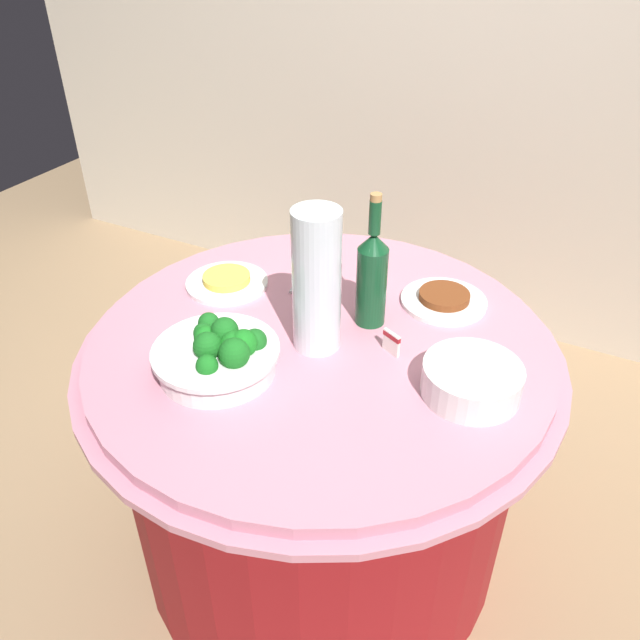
{
  "coord_description": "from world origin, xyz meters",
  "views": [
    {
      "loc": [
        0.56,
        -1.1,
        1.64
      ],
      "look_at": [
        0.0,
        0.0,
        0.79
      ],
      "focal_mm": 35.96,
      "sensor_mm": 36.0,
      "label": 1
    }
  ],
  "objects_px": {
    "serving_tongs": "(306,277)",
    "food_plate_fried_egg": "(227,281)",
    "food_plate_stir_fry": "(444,299)",
    "plate_stack": "(472,380)",
    "decorative_fruit_vase": "(317,288)",
    "wine_bottle": "(372,276)",
    "broccoli_bowl": "(220,354)",
    "label_placard_mid": "(373,273)",
    "label_placard_front": "(391,341)"
  },
  "relations": [
    {
      "from": "serving_tongs",
      "to": "food_plate_stir_fry",
      "type": "bearing_deg",
      "value": 8.03
    },
    {
      "from": "broccoli_bowl",
      "to": "wine_bottle",
      "type": "bearing_deg",
      "value": 57.05
    },
    {
      "from": "broccoli_bowl",
      "to": "decorative_fruit_vase",
      "type": "height_order",
      "value": "decorative_fruit_vase"
    },
    {
      "from": "decorative_fruit_vase",
      "to": "wine_bottle",
      "type": "bearing_deg",
      "value": 63.25
    },
    {
      "from": "decorative_fruit_vase",
      "to": "food_plate_stir_fry",
      "type": "xyz_separation_m",
      "value": [
        0.21,
        0.31,
        -0.14
      ]
    },
    {
      "from": "food_plate_fried_egg",
      "to": "label_placard_mid",
      "type": "relative_size",
      "value": 4.0
    },
    {
      "from": "serving_tongs",
      "to": "label_placard_mid",
      "type": "distance_m",
      "value": 0.18
    },
    {
      "from": "broccoli_bowl",
      "to": "label_placard_front",
      "type": "relative_size",
      "value": 5.09
    },
    {
      "from": "serving_tongs",
      "to": "label_placard_front",
      "type": "bearing_deg",
      "value": -31.74
    },
    {
      "from": "decorative_fruit_vase",
      "to": "food_plate_stir_fry",
      "type": "relative_size",
      "value": 1.55
    },
    {
      "from": "broccoli_bowl",
      "to": "decorative_fruit_vase",
      "type": "bearing_deg",
      "value": 52.8
    },
    {
      "from": "food_plate_fried_egg",
      "to": "label_placard_mid",
      "type": "distance_m",
      "value": 0.39
    },
    {
      "from": "food_plate_stir_fry",
      "to": "food_plate_fried_egg",
      "type": "bearing_deg",
      "value": -161.74
    },
    {
      "from": "wine_bottle",
      "to": "serving_tongs",
      "type": "distance_m",
      "value": 0.29
    },
    {
      "from": "serving_tongs",
      "to": "food_plate_fried_egg",
      "type": "bearing_deg",
      "value": -143.65
    },
    {
      "from": "food_plate_stir_fry",
      "to": "label_placard_front",
      "type": "relative_size",
      "value": 4.0
    },
    {
      "from": "label_placard_front",
      "to": "plate_stack",
      "type": "bearing_deg",
      "value": -15.24
    },
    {
      "from": "food_plate_fried_egg",
      "to": "label_placard_mid",
      "type": "height_order",
      "value": "label_placard_mid"
    },
    {
      "from": "wine_bottle",
      "to": "label_placard_front",
      "type": "height_order",
      "value": "wine_bottle"
    },
    {
      "from": "decorative_fruit_vase",
      "to": "serving_tongs",
      "type": "xyz_separation_m",
      "value": [
        -0.16,
        0.25,
        -0.15
      ]
    },
    {
      "from": "food_plate_stir_fry",
      "to": "wine_bottle",
      "type": "bearing_deg",
      "value": -130.11
    },
    {
      "from": "broccoli_bowl",
      "to": "food_plate_fried_egg",
      "type": "height_order",
      "value": "broccoli_bowl"
    },
    {
      "from": "broccoli_bowl",
      "to": "food_plate_fried_egg",
      "type": "distance_m",
      "value": 0.37
    },
    {
      "from": "broccoli_bowl",
      "to": "food_plate_fried_egg",
      "type": "bearing_deg",
      "value": 122.1
    },
    {
      "from": "wine_bottle",
      "to": "label_placard_mid",
      "type": "xyz_separation_m",
      "value": [
        -0.07,
        0.17,
        -0.1
      ]
    },
    {
      "from": "plate_stack",
      "to": "label_placard_mid",
      "type": "relative_size",
      "value": 3.82
    },
    {
      "from": "wine_bottle",
      "to": "food_plate_stir_fry",
      "type": "distance_m",
      "value": 0.24
    },
    {
      "from": "broccoli_bowl",
      "to": "plate_stack",
      "type": "relative_size",
      "value": 1.33
    },
    {
      "from": "label_placard_front",
      "to": "label_placard_mid",
      "type": "xyz_separation_m",
      "value": [
        -0.16,
        0.27,
        0.0
      ]
    },
    {
      "from": "plate_stack",
      "to": "food_plate_fried_egg",
      "type": "height_order",
      "value": "plate_stack"
    },
    {
      "from": "plate_stack",
      "to": "food_plate_stir_fry",
      "type": "height_order",
      "value": "plate_stack"
    },
    {
      "from": "decorative_fruit_vase",
      "to": "plate_stack",
      "type": "bearing_deg",
      "value": -1.02
    },
    {
      "from": "plate_stack",
      "to": "label_placard_mid",
      "type": "distance_m",
      "value": 0.48
    },
    {
      "from": "label_placard_front",
      "to": "wine_bottle",
      "type": "bearing_deg",
      "value": 134.83
    },
    {
      "from": "plate_stack",
      "to": "decorative_fruit_vase",
      "type": "height_order",
      "value": "decorative_fruit_vase"
    },
    {
      "from": "broccoli_bowl",
      "to": "wine_bottle",
      "type": "xyz_separation_m",
      "value": [
        0.21,
        0.33,
        0.08
      ]
    },
    {
      "from": "decorative_fruit_vase",
      "to": "food_plate_stir_fry",
      "type": "bearing_deg",
      "value": 55.64
    },
    {
      "from": "serving_tongs",
      "to": "label_placard_front",
      "type": "relative_size",
      "value": 3.05
    },
    {
      "from": "broccoli_bowl",
      "to": "serving_tongs",
      "type": "bearing_deg",
      "value": 92.91
    },
    {
      "from": "food_plate_fried_egg",
      "to": "serving_tongs",
      "type": "bearing_deg",
      "value": 36.35
    },
    {
      "from": "label_placard_mid",
      "to": "food_plate_stir_fry",
      "type": "bearing_deg",
      "value": -2.23
    },
    {
      "from": "plate_stack",
      "to": "wine_bottle",
      "type": "distance_m",
      "value": 0.35
    },
    {
      "from": "broccoli_bowl",
      "to": "label_placard_front",
      "type": "height_order",
      "value": "broccoli_bowl"
    },
    {
      "from": "serving_tongs",
      "to": "label_placard_front",
      "type": "xyz_separation_m",
      "value": [
        0.33,
        -0.2,
        0.03
      ]
    },
    {
      "from": "label_placard_mid",
      "to": "wine_bottle",
      "type": "bearing_deg",
      "value": -68.74
    },
    {
      "from": "wine_bottle",
      "to": "food_plate_stir_fry",
      "type": "height_order",
      "value": "wine_bottle"
    },
    {
      "from": "wine_bottle",
      "to": "food_plate_stir_fry",
      "type": "bearing_deg",
      "value": 49.89
    },
    {
      "from": "serving_tongs",
      "to": "label_placard_mid",
      "type": "xyz_separation_m",
      "value": [
        0.17,
        0.06,
        0.03
      ]
    },
    {
      "from": "decorative_fruit_vase",
      "to": "food_plate_fried_egg",
      "type": "distance_m",
      "value": 0.39
    },
    {
      "from": "decorative_fruit_vase",
      "to": "serving_tongs",
      "type": "height_order",
      "value": "decorative_fruit_vase"
    }
  ]
}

